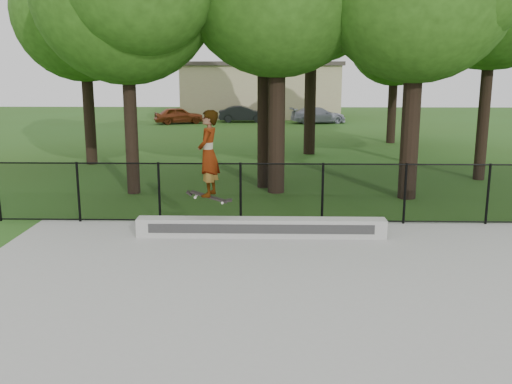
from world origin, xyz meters
TOP-DOWN VIEW (x-y plane):
  - ground at (0.00, 0.00)m, footprint 100.00×100.00m
  - concrete_slab at (0.00, 0.00)m, footprint 14.00×12.00m
  - grind_ledge at (-1.48, 4.70)m, footprint 5.60×0.40m
  - car_a at (-7.65, 32.24)m, footprint 3.64×2.46m
  - car_b at (-3.20, 33.54)m, footprint 3.22×1.35m
  - car_c at (2.13, 32.83)m, footprint 3.82×2.28m
  - skater_airborne at (-2.64, 4.65)m, footprint 0.81×0.76m
  - chainlink_fence at (0.00, 5.90)m, footprint 16.06×0.06m
  - distant_building at (-2.00, 38.00)m, footprint 12.40×6.40m

SIDE VIEW (x-z plane):
  - ground at x=0.00m, z-range 0.00..0.00m
  - concrete_slab at x=0.00m, z-range 0.00..0.06m
  - grind_ledge at x=-1.48m, z-range 0.06..0.48m
  - car_c at x=2.13m, z-range 0.00..1.13m
  - car_b at x=-3.20m, z-range 0.00..1.16m
  - car_a at x=-7.65m, z-range 0.00..1.16m
  - chainlink_fence at x=0.00m, z-range 0.06..1.56m
  - skater_airborne at x=-2.64m, z-range 0.89..2.98m
  - distant_building at x=-2.00m, z-range 0.01..4.31m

